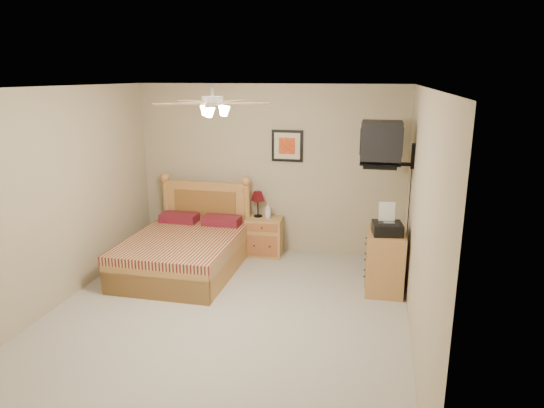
# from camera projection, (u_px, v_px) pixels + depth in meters

# --- Properties ---
(floor) EXTENTS (4.50, 4.50, 0.00)m
(floor) POSITION_uv_depth(u_px,v_px,m) (225.00, 317.00, 5.42)
(floor) COLOR #A8A397
(floor) RESTS_ON ground
(ceiling) EXTENTS (4.00, 4.50, 0.04)m
(ceiling) POSITION_uv_depth(u_px,v_px,m) (219.00, 87.00, 4.77)
(ceiling) COLOR white
(ceiling) RESTS_ON ground
(wall_back) EXTENTS (4.00, 0.04, 2.50)m
(wall_back) POSITION_uv_depth(u_px,v_px,m) (269.00, 170.00, 7.22)
(wall_back) COLOR tan
(wall_back) RESTS_ON ground
(wall_front) EXTENTS (4.00, 0.04, 2.50)m
(wall_front) POSITION_uv_depth(u_px,v_px,m) (108.00, 305.00, 2.97)
(wall_front) COLOR tan
(wall_front) RESTS_ON ground
(wall_left) EXTENTS (0.04, 4.50, 2.50)m
(wall_left) POSITION_uv_depth(u_px,v_px,m) (55.00, 199.00, 5.51)
(wall_left) COLOR tan
(wall_left) RESTS_ON ground
(wall_right) EXTENTS (0.04, 4.50, 2.50)m
(wall_right) POSITION_uv_depth(u_px,v_px,m) (420.00, 221.00, 4.68)
(wall_right) COLOR tan
(wall_right) RESTS_ON ground
(bed) EXTENTS (1.40, 1.84, 1.19)m
(bed) POSITION_uv_depth(u_px,v_px,m) (182.00, 230.00, 6.52)
(bed) COLOR #BA7F3E
(bed) RESTS_ON ground
(nightstand) EXTENTS (0.55, 0.42, 0.57)m
(nightstand) POSITION_uv_depth(u_px,v_px,m) (264.00, 236.00, 7.24)
(nightstand) COLOR #A6763C
(nightstand) RESTS_ON ground
(table_lamp) EXTENTS (0.21, 0.21, 0.39)m
(table_lamp) POSITION_uv_depth(u_px,v_px,m) (258.00, 204.00, 7.19)
(table_lamp) COLOR #4E0B10
(table_lamp) RESTS_ON nightstand
(lotion_bottle) EXTENTS (0.10, 0.10, 0.24)m
(lotion_bottle) POSITION_uv_depth(u_px,v_px,m) (268.00, 211.00, 7.12)
(lotion_bottle) COLOR silver
(lotion_bottle) RESTS_ON nightstand
(framed_picture) EXTENTS (0.46, 0.04, 0.46)m
(framed_picture) POSITION_uv_depth(u_px,v_px,m) (287.00, 146.00, 7.05)
(framed_picture) COLOR black
(framed_picture) RESTS_ON wall_back
(dresser) EXTENTS (0.45, 0.65, 0.76)m
(dresser) POSITION_uv_depth(u_px,v_px,m) (385.00, 261.00, 6.01)
(dresser) COLOR #A27433
(dresser) RESTS_ON ground
(fax_machine) EXTENTS (0.39, 0.41, 0.37)m
(fax_machine) POSITION_uv_depth(u_px,v_px,m) (388.00, 219.00, 5.78)
(fax_machine) COLOR black
(fax_machine) RESTS_ON dresser
(magazine_lower) EXTENTS (0.25, 0.31, 0.03)m
(magazine_lower) POSITION_uv_depth(u_px,v_px,m) (382.00, 226.00, 6.11)
(magazine_lower) COLOR beige
(magazine_lower) RESTS_ON dresser
(magazine_upper) EXTENTS (0.28, 0.31, 0.02)m
(magazine_upper) POSITION_uv_depth(u_px,v_px,m) (383.00, 224.00, 6.10)
(magazine_upper) COLOR tan
(magazine_upper) RESTS_ON magazine_lower
(wall_tv) EXTENTS (0.56, 0.46, 0.58)m
(wall_tv) POSITION_uv_depth(u_px,v_px,m) (394.00, 144.00, 5.85)
(wall_tv) COLOR black
(wall_tv) RESTS_ON wall_right
(ceiling_fan) EXTENTS (1.14, 1.14, 0.28)m
(ceiling_fan) POSITION_uv_depth(u_px,v_px,m) (213.00, 103.00, 4.62)
(ceiling_fan) COLOR white
(ceiling_fan) RESTS_ON ceiling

